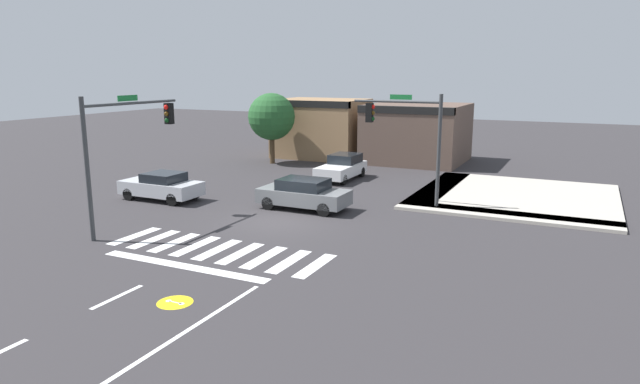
{
  "coord_description": "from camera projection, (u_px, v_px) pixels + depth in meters",
  "views": [
    {
      "loc": [
        12.17,
        -20.88,
        6.53
      ],
      "look_at": [
        1.25,
        1.81,
        1.11
      ],
      "focal_mm": 31.32,
      "sensor_mm": 36.0,
      "label": 1
    }
  ],
  "objects": [
    {
      "name": "crosswalk_near",
      "position": [
        218.0,
        250.0,
        20.97
      ],
      "size": [
        8.69,
        2.65,
        0.01
      ],
      "color": "silver",
      "rests_on": "ground_plane"
    },
    {
      "name": "traffic_signal_southwest",
      "position": [
        126.0,
        136.0,
        23.13
      ],
      "size": [
        0.32,
        5.36,
        5.64
      ],
      "rotation": [
        0.0,
        0.0,
        1.57
      ],
      "color": "#383A3D",
      "rests_on": "ground_plane"
    },
    {
      "name": "roadside_tree",
      "position": [
        272.0,
        117.0,
        40.16
      ],
      "size": [
        3.38,
        3.38,
        5.09
      ],
      "color": "#4C3823",
      "rests_on": "ground_plane"
    },
    {
      "name": "car_white",
      "position": [
        342.0,
        167.0,
        34.6
      ],
      "size": [
        1.83,
        4.26,
        1.53
      ],
      "rotation": [
        0.0,
        0.0,
        -1.57
      ],
      "color": "white",
      "rests_on": "ground_plane"
    },
    {
      "name": "car_gray",
      "position": [
        304.0,
        194.0,
        27.02
      ],
      "size": [
        4.39,
        1.92,
        1.5
      ],
      "color": "slate",
      "rests_on": "ground_plane"
    },
    {
      "name": "curb_corner_northeast",
      "position": [
        505.0,
        196.0,
        29.61
      ],
      "size": [
        10.0,
        10.6,
        0.15
      ],
      "color": "#B2AA9E",
      "rests_on": "ground_plane"
    },
    {
      "name": "lane_markings",
      "position": [
        94.0,
        331.0,
        14.38
      ],
      "size": [
        6.8,
        18.75,
        0.01
      ],
      "color": "white",
      "rests_on": "ground_plane"
    },
    {
      "name": "ground_plane",
      "position": [
        277.0,
        221.0,
        24.93
      ],
      "size": [
        120.0,
        120.0,
        0.0
      ],
      "primitive_type": "plane",
      "color": "#302D30"
    },
    {
      "name": "car_silver",
      "position": [
        162.0,
        186.0,
        29.02
      ],
      "size": [
        4.25,
        1.92,
        1.45
      ],
      "color": "#B7BABF",
      "rests_on": "ground_plane"
    },
    {
      "name": "storefront_row",
      "position": [
        374.0,
        131.0,
        42.24
      ],
      "size": [
        14.17,
        6.89,
        4.49
      ],
      "color": "#93704C",
      "rests_on": "ground_plane"
    },
    {
      "name": "traffic_signal_northeast",
      "position": [
        407.0,
        129.0,
        27.11
      ],
      "size": [
        4.46,
        0.32,
        5.54
      ],
      "rotation": [
        0.0,
        0.0,
        3.14
      ],
      "color": "#383A3D",
      "rests_on": "ground_plane"
    },
    {
      "name": "bike_detector_marking",
      "position": [
        175.0,
        302.0,
        16.16
      ],
      "size": [
        1.05,
        1.05,
        0.01
      ],
      "color": "yellow",
      "rests_on": "ground_plane"
    }
  ]
}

